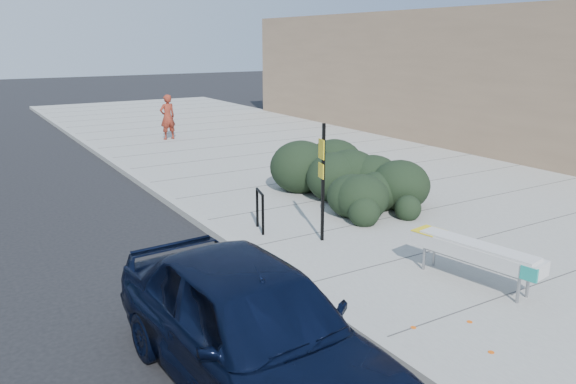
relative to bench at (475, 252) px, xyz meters
name	(u,v)px	position (x,y,z in m)	size (l,w,h in m)	color
ground	(300,294)	(-2.50, 1.39, -0.69)	(120.00, 120.00, 0.00)	black
sidewalk_near	(370,182)	(3.10, 6.39, -0.62)	(11.20, 50.00, 0.15)	gray
curb_near	(186,212)	(-2.50, 6.39, -0.61)	(0.22, 50.00, 0.17)	#9E9E99
bench	(475,252)	(0.00, 0.00, 0.00)	(0.83, 2.32, 0.68)	gray
bike_rack	(260,207)	(-1.72, 4.14, -0.02)	(0.21, 0.58, 0.87)	black
sign_post	(322,175)	(-0.96, 2.98, 0.81)	(0.12, 0.27, 2.36)	black
hedge	(350,171)	(1.29, 5.01, 0.21)	(1.99, 3.98, 1.49)	black
sedan_navy	(252,326)	(-4.35, -0.46, 0.12)	(1.91, 4.74, 1.61)	black
pedestrian	(168,117)	(0.55, 15.95, 0.36)	(0.65, 0.43, 1.79)	maroon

